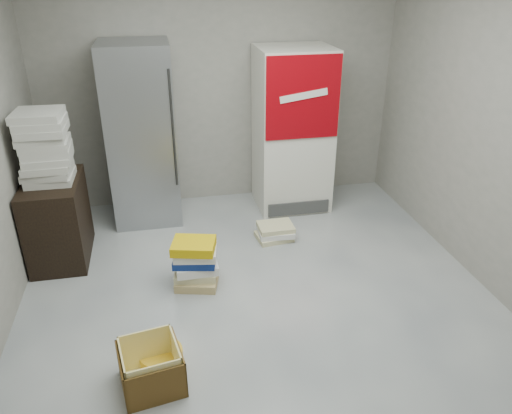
{
  "coord_description": "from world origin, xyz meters",
  "views": [
    {
      "loc": [
        -0.72,
        -3.06,
        2.6
      ],
      "look_at": [
        0.04,
        0.7,
        0.7
      ],
      "focal_mm": 35.0,
      "sensor_mm": 36.0,
      "label": 1
    }
  ],
  "objects_px": {
    "wood_shelf": "(58,220)",
    "phonebook_stack_main": "(196,263)",
    "coke_cooler": "(293,130)",
    "steel_fridge": "(142,135)",
    "cardboard_box": "(151,369)"
  },
  "relations": [
    {
      "from": "steel_fridge",
      "to": "wood_shelf",
      "type": "relative_size",
      "value": 2.37
    },
    {
      "from": "coke_cooler",
      "to": "wood_shelf",
      "type": "relative_size",
      "value": 2.25
    },
    {
      "from": "coke_cooler",
      "to": "phonebook_stack_main",
      "type": "xyz_separation_m",
      "value": [
        -1.26,
        -1.45,
        -0.68
      ]
    },
    {
      "from": "steel_fridge",
      "to": "cardboard_box",
      "type": "xyz_separation_m",
      "value": [
        -0.01,
        -2.58,
        -0.82
      ]
    },
    {
      "from": "coke_cooler",
      "to": "cardboard_box",
      "type": "bearing_deg",
      "value": -122.88
    },
    {
      "from": "cardboard_box",
      "to": "phonebook_stack_main",
      "type": "bearing_deg",
      "value": 60.27
    },
    {
      "from": "steel_fridge",
      "to": "phonebook_stack_main",
      "type": "relative_size",
      "value": 4.23
    },
    {
      "from": "wood_shelf",
      "to": "phonebook_stack_main",
      "type": "bearing_deg",
      "value": -30.72
    },
    {
      "from": "steel_fridge",
      "to": "cardboard_box",
      "type": "bearing_deg",
      "value": -90.28
    },
    {
      "from": "steel_fridge",
      "to": "wood_shelf",
      "type": "xyz_separation_m",
      "value": [
        -0.83,
        -0.73,
        -0.55
      ]
    },
    {
      "from": "steel_fridge",
      "to": "wood_shelf",
      "type": "distance_m",
      "value": 1.23
    },
    {
      "from": "steel_fridge",
      "to": "cardboard_box",
      "type": "relative_size",
      "value": 4.11
    },
    {
      "from": "coke_cooler",
      "to": "cardboard_box",
      "type": "distance_m",
      "value": 3.16
    },
    {
      "from": "steel_fridge",
      "to": "cardboard_box",
      "type": "distance_m",
      "value": 2.7
    },
    {
      "from": "steel_fridge",
      "to": "phonebook_stack_main",
      "type": "height_order",
      "value": "steel_fridge"
    }
  ]
}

